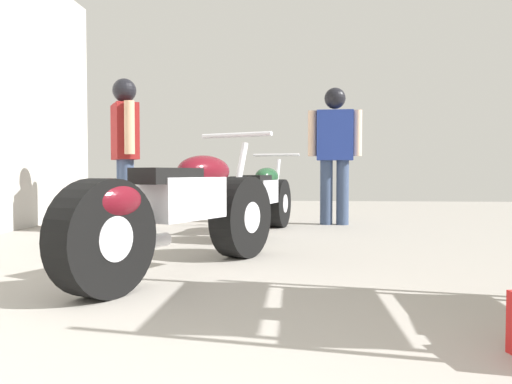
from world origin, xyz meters
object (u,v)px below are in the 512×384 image
motorcycle_black_naked (260,200)px  mechanic_with_helmet (125,140)px  motorcycle_maroon_cruiser (181,212)px  mechanic_in_blue (335,143)px

motorcycle_black_naked → mechanic_with_helmet: (-1.55, 0.11, 0.66)m
motorcycle_maroon_cruiser → mechanic_in_blue: (1.25, 3.28, 0.64)m
mechanic_with_helmet → mechanic_in_blue: bearing=21.4°
motorcycle_maroon_cruiser → mechanic_in_blue: 3.57m
motorcycle_black_naked → mechanic_with_helmet: mechanic_with_helmet is taller
motorcycle_maroon_cruiser → motorcycle_black_naked: size_ratio=1.04×
mechanic_in_blue → mechanic_with_helmet: 2.62m
mechanic_in_blue → mechanic_with_helmet: size_ratio=1.01×
mechanic_in_blue → mechanic_with_helmet: mechanic_in_blue is taller
mechanic_in_blue → motorcycle_maroon_cruiser: bearing=-110.9°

